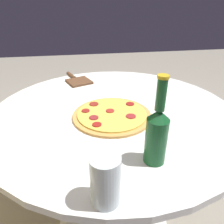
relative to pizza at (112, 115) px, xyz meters
The scene contains 6 objects.
ground_plane 0.73m from the pizza, 16.28° to the right, with size 8.00×8.00×0.00m, color gray.
table 0.21m from the pizza, 16.28° to the right, with size 1.04×1.04×0.72m.
pizza is the anchor object (origin of this frame).
beer_bottle 0.31m from the pizza, 164.01° to the right, with size 0.06×0.06×0.26m.
pizza_paddle 0.45m from the pizza, 16.81° to the left, with size 0.24×0.16×0.02m.
drinking_glass 0.41m from the pizza, 168.86° to the left, with size 0.07×0.07×0.13m.
Camera 1 is at (-0.82, 0.14, 1.16)m, focal length 35.00 mm.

